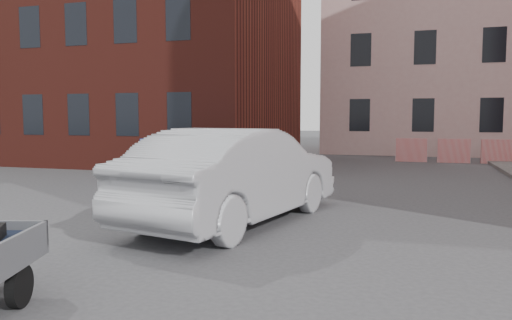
% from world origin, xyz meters
% --- Properties ---
extents(ground, '(120.00, 120.00, 0.00)m').
position_xyz_m(ground, '(0.00, 0.00, 0.00)').
color(ground, '#38383A').
rests_on(ground, ground).
extents(building_brick, '(12.00, 10.00, 14.00)m').
position_xyz_m(building_brick, '(-9.00, 13.00, 7.00)').
color(building_brick, '#591E16').
rests_on(building_brick, ground).
extents(building_pink, '(16.00, 8.00, 14.00)m').
position_xyz_m(building_pink, '(6.00, 22.00, 7.00)').
color(building_pink, '#C79C99').
rests_on(building_pink, ground).
extents(far_building, '(6.00, 6.00, 8.00)m').
position_xyz_m(far_building, '(-20.00, 22.00, 4.00)').
color(far_building, maroon).
rests_on(far_building, ground).
extents(barriers, '(4.70, 0.18, 1.00)m').
position_xyz_m(barriers, '(4.20, 15.00, 0.50)').
color(barriers, red).
rests_on(barriers, ground).
extents(dumpster, '(3.15, 1.77, 1.28)m').
position_xyz_m(dumpster, '(-3.65, 6.50, 0.65)').
color(dumpster, '#2243A5').
rests_on(dumpster, ground).
extents(silver_car, '(2.84, 5.49, 1.72)m').
position_xyz_m(silver_car, '(-0.53, 1.22, 0.86)').
color(silver_car, '#A1A2A8').
rests_on(silver_car, ground).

